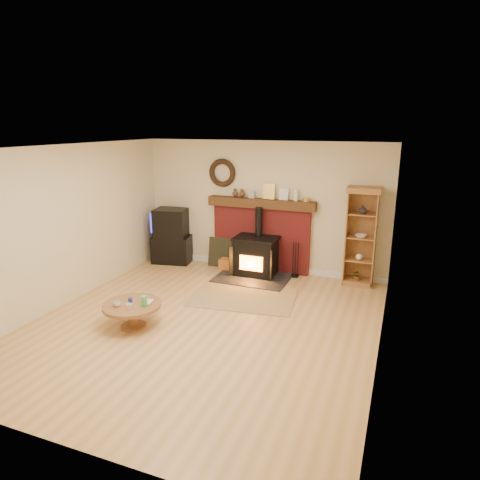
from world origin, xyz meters
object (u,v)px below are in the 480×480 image
at_px(wood_stove, 256,257).
at_px(tv_unit, 172,237).
at_px(coffee_table, 132,308).
at_px(curio_cabinet, 361,237).

relative_size(wood_stove, tv_unit, 1.20).
distance_m(tv_unit, coffee_table, 3.11).
bearing_deg(wood_stove, curio_cabinet, 8.11).
distance_m(wood_stove, tv_unit, 1.99).
xyz_separation_m(wood_stove, tv_unit, (-1.97, 0.19, 0.18)).
relative_size(curio_cabinet, coffee_table, 2.15).
relative_size(wood_stove, coffee_table, 1.64).
bearing_deg(curio_cabinet, coffee_table, -133.87).
bearing_deg(tv_unit, curio_cabinet, 1.24).
xyz_separation_m(wood_stove, coffee_table, (-0.96, -2.74, -0.08)).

